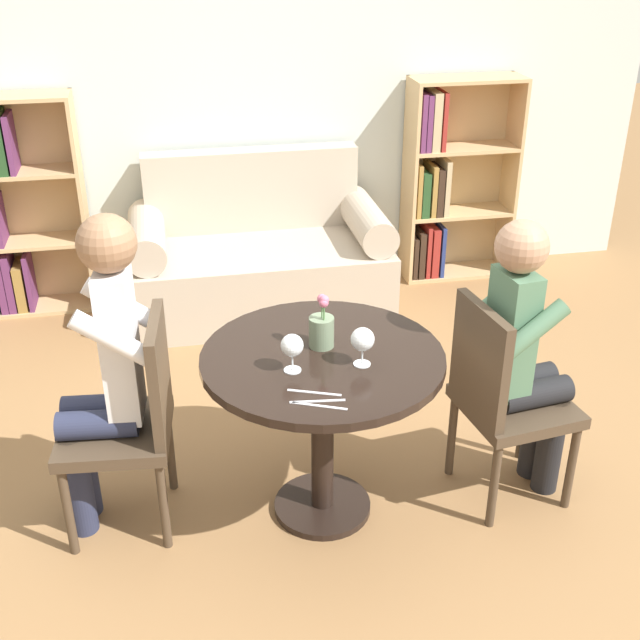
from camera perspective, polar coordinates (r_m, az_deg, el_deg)
ground_plane at (r=3.43m, az=0.17°, el=-13.23°), size 16.00×16.00×0.00m
back_wall at (r=5.05m, az=-5.44°, el=17.14°), size 5.20×0.05×2.70m
round_table at (r=3.08m, az=0.18°, el=-4.88°), size 0.92×0.92×0.74m
couch at (r=4.94m, az=-4.36°, el=4.35°), size 1.54×0.80×0.92m
bookshelf_left at (r=5.12m, az=-21.25°, el=7.37°), size 0.71×0.28×1.31m
bookshelf_right at (r=5.35m, az=8.89°, el=9.61°), size 0.71×0.28×1.31m
chair_left at (r=3.17m, az=-13.19°, el=-6.69°), size 0.46×0.46×0.90m
chair_right at (r=3.30m, az=12.80°, el=-5.18°), size 0.47×0.47×0.90m
person_left at (r=3.08m, az=-15.15°, el=-3.47°), size 0.44×0.37×1.31m
person_right at (r=3.27m, az=14.37°, el=-2.44°), size 0.45×0.38×1.23m
wine_glass_left at (r=2.86m, az=-2.00°, el=-1.87°), size 0.08×0.08×0.15m
wine_glass_right at (r=2.90m, az=3.05°, el=-1.46°), size 0.09×0.09×0.15m
flower_vase at (r=3.03m, az=0.12°, el=-0.60°), size 0.10×0.10×0.22m
knife_left_setting at (r=2.73m, az=-0.18°, el=-5.79°), size 0.19×0.03×0.00m
fork_left_setting at (r=2.71m, az=-0.02°, el=-6.13°), size 0.18×0.09×0.00m
knife_right_setting at (r=2.78m, az=-0.41°, el=-5.18°), size 0.18×0.08×0.00m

